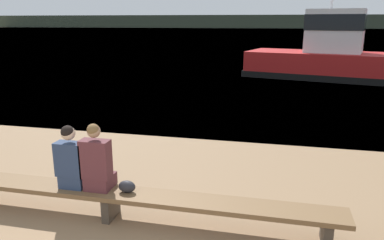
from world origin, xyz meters
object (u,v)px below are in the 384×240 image
at_px(bench_main, 110,195).
at_px(shopping_bag, 127,187).
at_px(tugboat_red, 327,57).
at_px(person_left, 72,161).
at_px(person_right, 97,162).

xyz_separation_m(bench_main, shopping_bag, (0.27, 0.01, 0.17)).
distance_m(bench_main, tugboat_red, 16.58).
distance_m(person_left, person_right, 0.41).
relative_size(person_right, shopping_bag, 4.00).
bearing_deg(tugboat_red, person_left, 175.21).
relative_size(person_left, person_right, 0.95).
bearing_deg(person_right, bench_main, -2.95).
bearing_deg(shopping_bag, bench_main, -177.13).
bearing_deg(shopping_bag, tugboat_red, 74.17).
xyz_separation_m(bench_main, tugboat_red, (4.76, 15.86, 0.73)).
bearing_deg(person_left, tugboat_red, 71.31).
bearing_deg(person_left, bench_main, -0.99).
height_order(person_left, person_right, person_right).
xyz_separation_m(person_right, shopping_bag, (0.46, 0.00, -0.34)).
distance_m(person_right, shopping_bag, 0.57).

